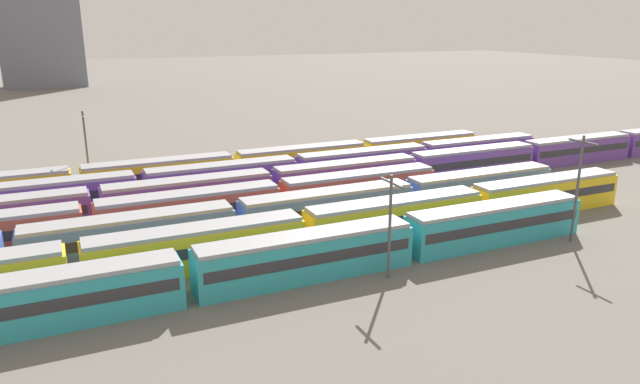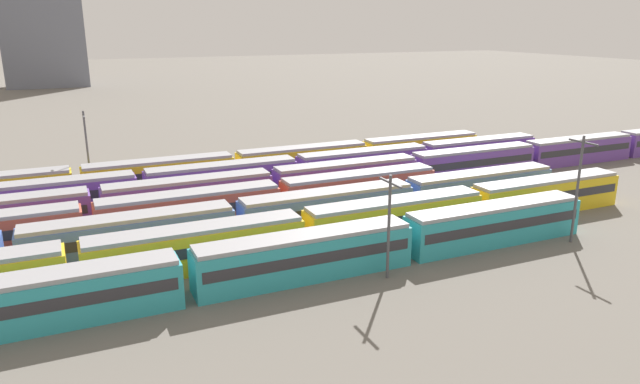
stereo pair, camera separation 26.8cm
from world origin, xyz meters
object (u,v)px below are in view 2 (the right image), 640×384
object	(u,v)px
train_track_6	(235,167)
train_track_2	(236,221)
catenary_pole_0	(578,184)
catenary_pole_1	(87,147)
train_track_3	(190,210)
train_track_4	(413,169)
catenary_pole_2	(389,221)
train_track_1	(303,231)
train_track_5	(296,171)
train_track_0	(305,256)

from	to	relation	value
train_track_6	train_track_2	bearing A→B (deg)	-105.81
catenary_pole_0	catenary_pole_1	distance (m)	54.32
train_track_3	catenary_pole_0	xyz separation A→B (m)	(31.58, -18.41, 3.68)
train_track_3	train_track_4	size ratio (longest dim) A/B	0.50
train_track_6	catenary_pole_0	distance (m)	40.95
catenary_pole_2	catenary_pole_1	bearing A→B (deg)	118.50
train_track_1	train_track_4	world-z (taller)	same
train_track_2	train_track_3	xyz separation A→B (m)	(-3.18, 5.20, -0.00)
train_track_1	train_track_5	bearing A→B (deg)	69.66
train_track_5	train_track_6	xyz separation A→B (m)	(-6.44, 5.20, 0.00)
train_track_6	train_track_3	bearing A→B (deg)	-120.18
train_track_0	train_track_3	distance (m)	16.66
train_track_5	catenary_pole_1	world-z (taller)	catenary_pole_1
train_track_2	train_track_5	distance (m)	19.88
train_track_5	catenary_pole_0	bearing A→B (deg)	-60.85
train_track_5	train_track_1	bearing A→B (deg)	-110.34
train_track_6	catenary_pole_2	distance (m)	34.17
train_track_4	train_track_6	bearing A→B (deg)	152.85
train_track_5	catenary_pole_0	size ratio (longest dim) A/B	7.41
train_track_2	catenary_pole_0	size ratio (longest dim) A/B	7.41
train_track_4	train_track_2	bearing A→B (deg)	-158.33
train_track_0	train_track_5	world-z (taller)	same
train_track_0	train_track_6	xyz separation A→B (m)	(3.24, 31.20, 0.00)
train_track_3	train_track_4	distance (m)	29.81
train_track_6	catenary_pole_1	world-z (taller)	catenary_pole_1
train_track_3	catenary_pole_1	bearing A→B (deg)	113.86
train_track_2	train_track_6	xyz separation A→B (m)	(5.89, 20.80, 0.00)
train_track_1	catenary_pole_0	xyz separation A→B (m)	(23.78, -8.01, 3.68)
train_track_2	catenary_pole_0	world-z (taller)	catenary_pole_0
train_track_6	catenary_pole_2	bearing A→B (deg)	-85.37
train_track_2	catenary_pole_2	xyz separation A→B (m)	(8.64, -13.14, 2.89)
train_track_0	train_track_1	size ratio (longest dim) A/B	0.75
train_track_1	train_track_6	distance (m)	26.03
train_track_4	catenary_pole_1	world-z (taller)	catenary_pole_1
train_track_1	train_track_5	world-z (taller)	same
catenary_pole_1	catenary_pole_2	bearing A→B (deg)	-61.50
train_track_3	train_track_4	bearing A→B (deg)	10.05
train_track_1	catenary_pole_1	bearing A→B (deg)	118.93
train_track_2	catenary_pole_0	xyz separation A→B (m)	(28.40, -13.21, 3.68)
train_track_2	catenary_pole_1	bearing A→B (deg)	115.62
train_track_6	catenary_pole_0	xyz separation A→B (m)	(22.51, -34.01, 3.68)
train_track_3	train_track_5	world-z (taller)	same
catenary_pole_1	train_track_0	bearing A→B (deg)	-67.65
train_track_5	catenary_pole_2	size ratio (longest dim) A/B	8.75
train_track_0	train_track_1	distance (m)	5.56
train_track_1	train_track_6	xyz separation A→B (m)	(1.27, 26.00, 0.00)
train_track_5	catenary_pole_2	world-z (taller)	catenary_pole_2
train_track_6	train_track_4	bearing A→B (deg)	-27.15
train_track_2	train_track_6	size ratio (longest dim) A/B	1.00
train_track_0	catenary_pole_2	bearing A→B (deg)	-24.57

